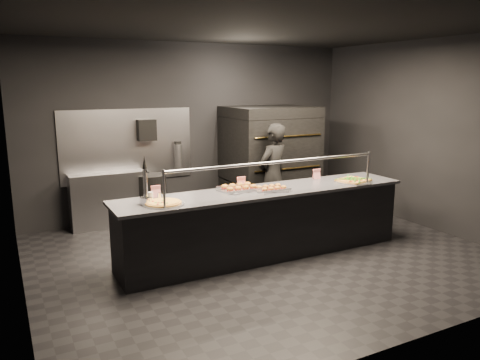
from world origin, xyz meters
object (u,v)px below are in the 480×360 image
at_px(round_pizza, 163,203).
at_px(square_pizza, 353,180).
at_px(slider_tray_b, 271,188).
at_px(beer_tap, 146,191).
at_px(service_counter, 265,223).
at_px(fire_extinguisher, 178,157).
at_px(slider_tray_a, 239,188).
at_px(worker, 273,176).
at_px(pizza_oven, 269,159).
at_px(towel_dispenser, 146,130).
at_px(trash_bin, 152,199).
at_px(prep_shelf, 108,200).

xyz_separation_m(round_pizza, square_pizza, (2.85, -0.03, 0.00)).
relative_size(slider_tray_b, square_pizza, 0.98).
height_order(beer_tap, slider_tray_b, beer_tap).
xyz_separation_m(service_counter, beer_tap, (-1.63, -0.01, 0.62)).
bearing_deg(round_pizza, fire_extinguisher, 66.23).
bearing_deg(slider_tray_a, service_counter, -25.25).
distance_m(slider_tray_a, worker, 1.46).
bearing_deg(pizza_oven, towel_dispenser, 166.86).
bearing_deg(slider_tray_b, slider_tray_a, 151.10).
distance_m(pizza_oven, square_pizza, 2.04).
height_order(pizza_oven, fire_extinguisher, pizza_oven).
distance_m(fire_extinguisher, trash_bin, 0.87).
height_order(prep_shelf, beer_tap, beer_tap).
height_order(service_counter, fire_extinguisher, service_counter).
distance_m(towel_dispenser, round_pizza, 2.62).
height_order(prep_shelf, square_pizza, square_pizza).
distance_m(service_counter, towel_dispenser, 2.78).
relative_size(pizza_oven, beer_tap, 3.33).
xyz_separation_m(service_counter, trash_bin, (-0.90, 2.22, -0.05)).
bearing_deg(slider_tray_a, beer_tap, -173.12).
height_order(towel_dispenser, round_pizza, towel_dispenser).
distance_m(round_pizza, square_pizza, 2.85).
height_order(round_pizza, square_pizza, square_pizza).
bearing_deg(slider_tray_b, beer_tap, 178.30).
distance_m(pizza_oven, prep_shelf, 2.88).
xyz_separation_m(beer_tap, worker, (2.41, 1.11, -0.24)).
distance_m(pizza_oven, round_pizza, 3.32).
bearing_deg(square_pizza, slider_tray_a, 170.79).
bearing_deg(round_pizza, service_counter, 3.84).
distance_m(prep_shelf, slider_tray_b, 2.94).
distance_m(prep_shelf, round_pizza, 2.47).
distance_m(service_counter, pizza_oven, 2.30).
relative_size(towel_dispenser, square_pizza, 0.67).
bearing_deg(slider_tray_b, pizza_oven, 59.75).
distance_m(trash_bin, worker, 2.07).
bearing_deg(slider_tray_a, round_pizza, -167.64).
bearing_deg(square_pizza, worker, 116.53).
height_order(slider_tray_a, worker, worker).
relative_size(round_pizza, slider_tray_a, 0.84).
bearing_deg(service_counter, slider_tray_a, 154.75).
bearing_deg(worker, beer_tap, 2.92).
bearing_deg(trash_bin, prep_shelf, 171.87).
bearing_deg(slider_tray_b, square_pizza, -2.99).
xyz_separation_m(slider_tray_a, trash_bin, (-0.58, 2.07, -0.54)).
relative_size(round_pizza, worker, 0.29).
bearing_deg(service_counter, round_pizza, -176.16).
relative_size(prep_shelf, worker, 0.71).
relative_size(slider_tray_a, trash_bin, 0.72).
bearing_deg(pizza_oven, service_counter, -122.27).
xyz_separation_m(pizza_oven, beer_tap, (-2.83, -1.91, 0.12)).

